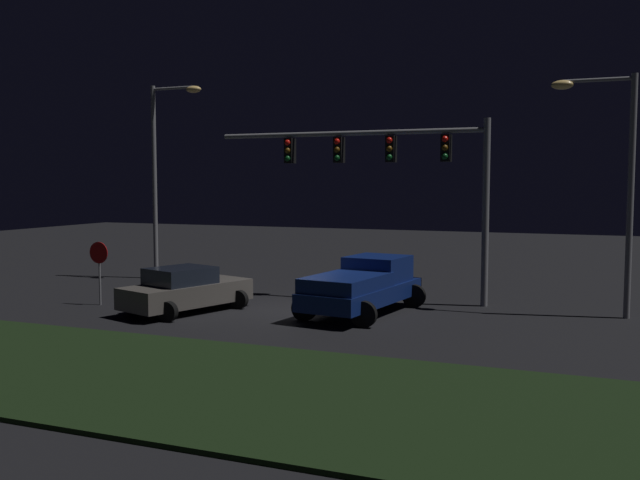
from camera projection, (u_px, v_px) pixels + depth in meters
name	position (u px, v px, depth m)	size (l,w,h in m)	color
ground_plane	(293.00, 309.00, 24.11)	(80.00, 80.00, 0.00)	black
grass_median	(128.00, 374.00, 15.82)	(22.85, 6.81, 0.10)	black
pickup_truck	(364.00, 283.00, 23.32)	(3.37, 5.62, 1.80)	navy
car_sedan	(185.00, 290.00, 23.55)	(3.32, 4.74, 1.51)	#514C47
traffic_signal_gantry	(392.00, 162.00, 25.56)	(10.32, 0.56, 6.50)	slate
street_lamp_left	(163.00, 159.00, 31.32)	(2.54, 0.44, 8.53)	slate
street_lamp_right	(613.00, 164.00, 22.33)	(2.57, 0.44, 7.67)	slate
stop_sign	(99.00, 261.00, 24.84)	(0.76, 0.08, 2.23)	slate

